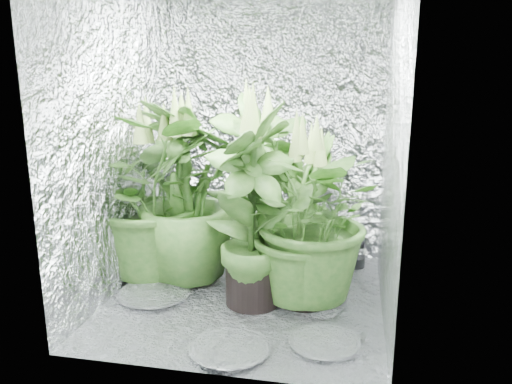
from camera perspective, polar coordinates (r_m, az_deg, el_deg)
The scene contains 10 objects.
ground at distance 3.09m, azimuth -1.13°, elevation -11.91°, with size 1.60×1.60×0.00m, color silver.
walls at distance 2.80m, azimuth -1.23°, elevation 6.84°, with size 1.62×1.62×2.00m.
plant_a at distance 3.26m, azimuth -11.50°, elevation -0.40°, with size 1.02×1.02×1.17m.
plant_b at distance 3.27m, azimuth 0.08°, elevation 0.54°, with size 0.87×0.87×1.27m.
plant_c at distance 3.39m, azimuth 5.56°, elevation -1.43°, with size 0.61×0.61×1.00m.
plant_d at distance 3.17m, azimuth -8.04°, elevation -0.20°, with size 0.86×0.86×1.24m.
plant_e at distance 2.84m, azimuth 5.78°, elevation -2.71°, with size 1.21×1.21×1.12m.
plant_f at distance 2.81m, azimuth -0.39°, elevation -1.79°, with size 0.78×0.78×1.26m.
circulation_fan at distance 3.54m, azimuth 10.99°, elevation -6.37°, with size 0.14×0.27×0.31m.
plant_label at distance 2.86m, azimuth 0.83°, elevation -7.52°, with size 0.05×0.01×0.08m, color white.
Camera 1 is at (0.60, -2.72, 1.34)m, focal length 35.00 mm.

